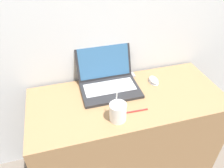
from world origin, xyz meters
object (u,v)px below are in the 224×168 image
(pen, at_px, (137,111))
(drink_cup, at_px, (118,112))
(laptop, at_px, (108,80))
(usb_stick, at_px, (133,75))
(computer_mouse, at_px, (154,80))

(pen, bearing_deg, drink_cup, -167.05)
(laptop, height_order, drink_cup, laptop)
(laptop, bearing_deg, usb_stick, 21.09)
(drink_cup, bearing_deg, laptop, 85.05)
(laptop, relative_size, usb_stick, 6.49)
(drink_cup, relative_size, usb_stick, 3.67)
(computer_mouse, relative_size, pen, 0.72)
(computer_mouse, bearing_deg, usb_stick, 131.94)
(drink_cup, xyz_separation_m, computer_mouse, (0.35, 0.28, -0.04))
(pen, bearing_deg, laptop, 109.06)
(usb_stick, xyz_separation_m, pen, (-0.11, -0.38, 0.00))
(usb_stick, bearing_deg, drink_cup, -120.90)
(computer_mouse, relative_size, usb_stick, 1.70)
(pen, bearing_deg, computer_mouse, 48.45)
(laptop, distance_m, drink_cup, 0.32)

